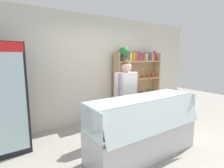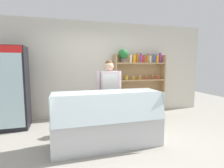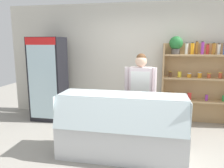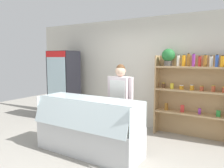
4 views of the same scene
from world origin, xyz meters
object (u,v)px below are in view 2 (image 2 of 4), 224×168
Objects in this scene: shop_clerk at (109,89)px; deli_display_case at (107,129)px; shelving_unit at (137,77)px; drinks_fridge at (10,88)px.

deli_display_case is at bearing -107.22° from shop_clerk.
shelving_unit is at bearing 41.44° from shop_clerk.
drinks_fridge reaches higher than shop_clerk.
drinks_fridge is 3.33m from shelving_unit.
drinks_fridge is 0.99× the size of shelving_unit.
shop_clerk reaches higher than deli_display_case.
shelving_unit reaches higher than shop_clerk.
deli_display_case is 1.01m from shop_clerk.
shelving_unit is 1.20× the size of shop_clerk.
deli_display_case is at bearing -127.88° from shelving_unit.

